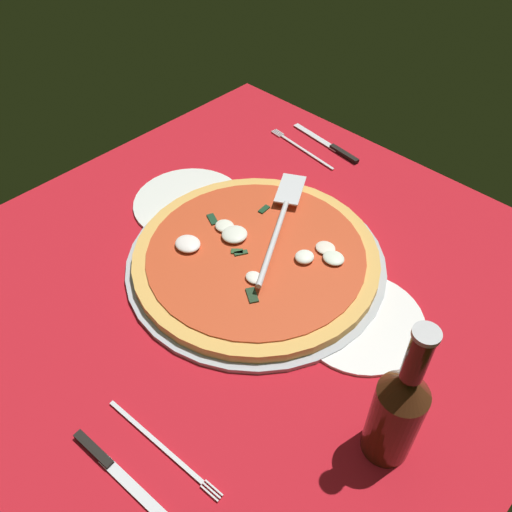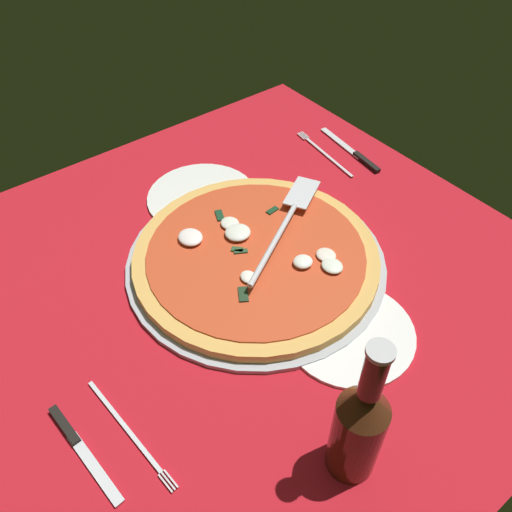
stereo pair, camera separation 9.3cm
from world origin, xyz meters
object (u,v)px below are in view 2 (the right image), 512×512
pizza (256,256)px  place_setting_near (104,440)px  dinner_plate_left (202,198)px  dinner_plate_right (349,333)px  pizza_server (285,223)px  place_setting_far (340,155)px  beer_bottle (359,427)px

pizza → place_setting_near: size_ratio=1.91×
dinner_plate_left → place_setting_near: size_ratio=0.98×
dinner_plate_right → pizza_server: (-22.46, 5.33, 4.53)cm
pizza_server → place_setting_near: bearing=168.8°
dinner_plate_left → place_setting_near: place_setting_near is taller
dinner_plate_left → place_setting_far: size_ratio=0.99×
pizza → dinner_plate_left: bearing=172.8°
dinner_plate_right → place_setting_near: bearing=-101.2°
place_setting_far → beer_bottle: beer_bottle is taller
dinner_plate_right → place_setting_near: place_setting_near is taller
dinner_plate_right → pizza_server: size_ratio=0.74×
place_setting_far → beer_bottle: 70.60cm
place_setting_far → place_setting_near: bearing=118.7°
pizza_server → place_setting_far: size_ratio=1.26×
place_setting_near → place_setting_far: same height
dinner_plate_right → beer_bottle: 22.69cm
pizza → place_setting_near: (13.49, -36.50, -1.97)cm
dinner_plate_right → beer_bottle: (14.66, -14.65, 9.24)cm
dinner_plate_left → dinner_plate_right: same height
place_setting_near → beer_bottle: (22.33, 24.08, 9.39)cm
dinner_plate_left → place_setting_near: (34.72, -39.16, -0.16)cm
pizza_server → place_setting_near: (14.79, -44.06, -4.69)cm
pizza_server → place_setting_far: 31.56cm
dinner_plate_left → place_setting_near: 52.34cm
dinner_plate_left → beer_bottle: bearing=-14.8°
dinner_plate_right → pizza: 21.35cm
place_setting_far → dinner_plate_right: bearing=144.4°
dinner_plate_right → pizza: (-21.15, -2.24, 1.81)cm
dinner_plate_right → place_setting_far: bearing=137.4°
dinner_plate_right → pizza: size_ratio=0.48×
beer_bottle → dinner_plate_left: bearing=165.2°
dinner_plate_right → pizza: pizza is taller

